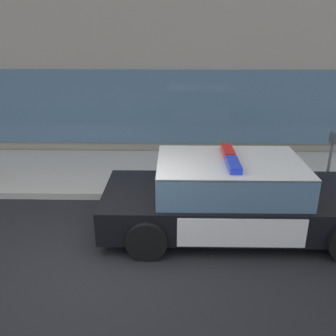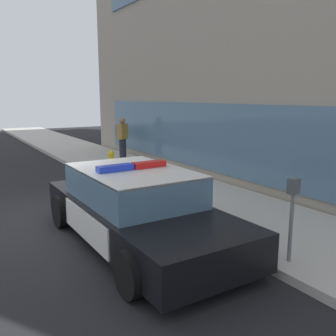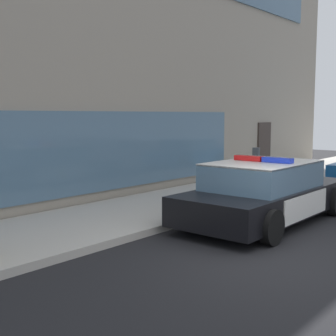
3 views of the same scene
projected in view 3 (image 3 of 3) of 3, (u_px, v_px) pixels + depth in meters
The scene contains 5 objects.
ground at pixel (265, 258), 7.73m from camera, with size 48.00×48.00×0.00m, color black.
sidewalk at pixel (108, 219), 10.24m from camera, with size 48.00×3.01×0.15m, color #B2ADA3.
storefront_building at pixel (28, 43), 15.78m from camera, with size 25.18×10.23×9.73m.
police_cruiser at pixel (265, 192), 10.22m from camera, with size 4.97×2.19×1.49m.
parking_meter at pixel (256, 162), 12.89m from camera, with size 0.12×0.18×1.34m.
Camera 3 is at (-6.79, -3.59, 2.41)m, focal length 48.79 mm.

